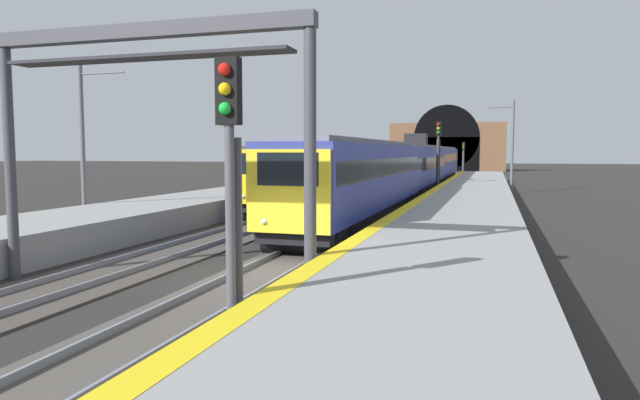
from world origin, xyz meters
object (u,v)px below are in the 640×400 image
overhead_signal_gantry (145,89)px  catenary_mast_far (512,145)px  train_adjacent_platform (354,167)px  railway_signal_near (230,180)px  train_main_approaching (415,167)px  catenary_mast_near (83,142)px  railway_signal_mid (438,152)px  railway_signal_far (463,155)px

overhead_signal_gantry → catenary_mast_far: size_ratio=1.14×
train_adjacent_platform → railway_signal_near: size_ratio=7.54×
train_main_approaching → overhead_signal_gantry: bearing=-3.3°
train_main_approaching → railway_signal_near: bearing=3.4°
catenary_mast_near → railway_signal_mid: bearing=-31.6°
railway_signal_far → railway_signal_near: bearing=0.0°
railway_signal_mid → catenary_mast_near: bearing=-31.6°
train_main_approaching → railway_signal_near: size_ratio=11.94×
railway_signal_far → catenary_mast_near: (-59.20, 13.64, 0.96)m
train_adjacent_platform → catenary_mast_near: size_ratio=4.95×
overhead_signal_gantry → catenary_mast_far: catenary_mast_far is taller
train_main_approaching → catenary_mast_near: size_ratio=7.84×
railway_signal_near → overhead_signal_gantry: overhead_signal_gantry is taller
train_main_approaching → railway_signal_mid: bearing=44.1°
train_adjacent_platform → railway_signal_mid: railway_signal_mid is taller
train_main_approaching → railway_signal_far: bearing=177.2°
overhead_signal_gantry → railway_signal_mid: bearing=-7.5°
railway_signal_far → catenary_mast_near: bearing=-13.0°
railway_signal_far → overhead_signal_gantry: overhead_signal_gantry is taller
train_adjacent_platform → catenary_mast_far: (6.69, -11.70, 1.71)m
catenary_mast_near → train_main_approaching: bearing=-25.8°
train_main_approaching → overhead_signal_gantry: (-33.47, 2.17, 2.71)m
train_main_approaching → train_adjacent_platform: (-2.82, 4.35, -0.02)m
train_main_approaching → railway_signal_mid: 3.05m
overhead_signal_gantry → catenary_mast_near: 13.34m
railway_signal_far → railway_signal_mid: bearing=0.0°
overhead_signal_gantry → railway_signal_far: bearing=-3.4°
catenary_mast_near → catenary_mast_far: (28.05, -19.05, 0.09)m
railway_signal_near → catenary_mast_near: size_ratio=0.66×
train_main_approaching → railway_signal_near: railway_signal_near is taller
railway_signal_near → catenary_mast_near: (13.15, 13.64, 0.87)m
railway_signal_near → catenary_mast_far: catenary_mast_far is taller
railway_signal_far → catenary_mast_near: 60.76m
railway_signal_near → catenary_mast_far: size_ratio=0.64×
train_main_approaching → catenary_mast_far: size_ratio=7.64×
overhead_signal_gantry → catenary_mast_near: size_ratio=1.17×
train_main_approaching → catenary_mast_far: catenary_mast_far is taller
railway_signal_near → railway_signal_far: size_ratio=1.03×
railway_signal_mid → catenary_mast_far: 8.02m
railway_signal_far → catenary_mast_far: catenary_mast_far is taller
train_adjacent_platform → railway_signal_far: railway_signal_far is taller
catenary_mast_far → catenary_mast_near: bearing=145.8°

